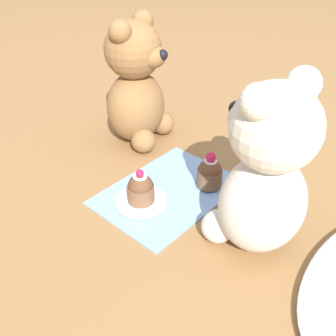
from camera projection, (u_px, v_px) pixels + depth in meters
The scene contains 7 objects.
ground_plane at pixel (168, 192), 0.74m from camera, with size 4.00×4.00×0.00m, color olive.
knitted_placemat at pixel (168, 191), 0.74m from camera, with size 0.26×0.18×0.01m, color #7A9ED1.
teddy_bear_cream at pixel (266, 172), 0.56m from camera, with size 0.16×0.15×0.28m.
teddy_bear_tan at pixel (136, 86), 0.84m from camera, with size 0.17×0.16×0.27m.
cupcake_near_cream_bear at pixel (210, 173), 0.74m from camera, with size 0.05×0.05×0.07m.
saucer_plate at pixel (141, 201), 0.71m from camera, with size 0.09×0.09×0.01m, color white.
cupcake_near_tan_bear at pixel (141, 189), 0.69m from camera, with size 0.05×0.05×0.07m.
Camera 1 is at (0.43, 0.39, 0.46)m, focal length 42.00 mm.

